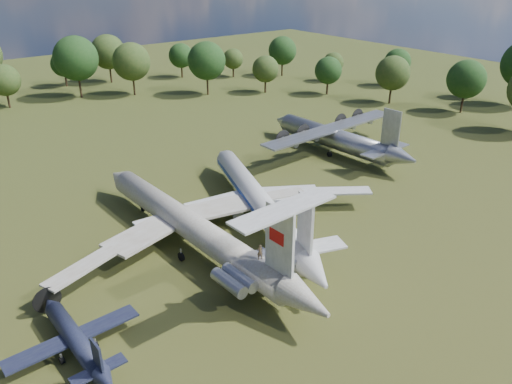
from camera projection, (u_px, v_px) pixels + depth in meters
ground at (178, 259)px, 60.53m from camera, size 300.00×300.00×0.00m
il62_airliner at (191, 231)px, 62.08m from camera, size 38.86×49.45×4.70m
tu104_jet at (258, 205)px, 68.62m from camera, size 46.52×53.47×4.49m
an12_transport at (335, 141)px, 92.20m from camera, size 33.68×37.22×4.68m
small_prop_west at (76, 343)px, 45.68m from camera, size 12.97×17.33×2.48m
person_on_il62 at (260, 252)px, 51.60m from camera, size 0.74×0.61×1.75m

